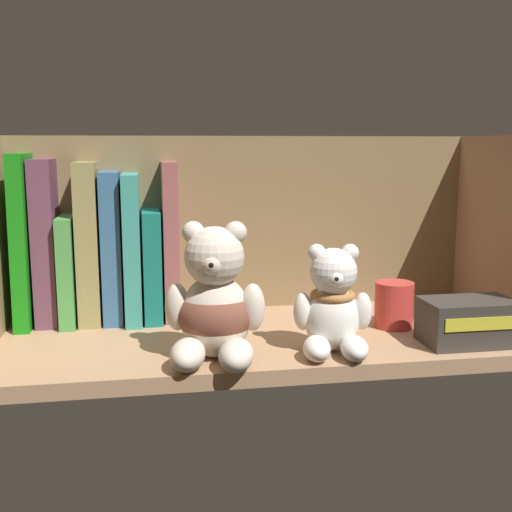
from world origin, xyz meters
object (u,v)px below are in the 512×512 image
at_px(book_1, 48,241).
at_px(book_3, 90,241).
at_px(book_6, 152,263).
at_px(pillar_candle, 394,305).
at_px(book_7, 170,239).
at_px(small_product_box, 468,322).
at_px(book_5, 133,246).
at_px(teddy_bear_smaller, 333,307).
at_px(book_4, 113,245).
at_px(teddy_bear_larger, 215,306).
at_px(book_0, 26,239).
at_px(book_2, 70,268).

xyz_separation_m(book_1, book_3, (0.06, 0.00, -0.00)).
distance_m(book_3, book_6, 0.10).
bearing_deg(book_1, pillar_candle, -13.98).
xyz_separation_m(book_3, book_7, (0.12, 0.00, -0.00)).
relative_size(book_3, small_product_box, 1.98).
height_order(book_5, teddy_bear_smaller, book_5).
bearing_deg(pillar_candle, book_3, 164.17).
xyz_separation_m(book_3, book_4, (0.03, 0.00, -0.01)).
relative_size(book_3, pillar_candle, 3.58).
xyz_separation_m(book_1, teddy_bear_larger, (0.22, -0.21, -0.05)).
bearing_deg(teddy_bear_smaller, book_1, 149.90).
height_order(book_7, small_product_box, book_7).
xyz_separation_m(book_5, book_6, (0.03, 0.00, -0.03)).
distance_m(book_6, teddy_bear_larger, 0.22).
height_order(book_4, small_product_box, book_4).
bearing_deg(book_5, teddy_bear_larger, -64.83).
xyz_separation_m(book_6, small_product_box, (0.40, -0.21, -0.05)).
height_order(book_1, book_7, book_1).
height_order(book_5, small_product_box, book_5).
xyz_separation_m(book_3, pillar_candle, (0.42, -0.12, -0.08)).
relative_size(book_1, book_7, 1.02).
xyz_separation_m(book_4, pillar_candle, (0.39, -0.12, -0.08)).
height_order(book_6, pillar_candle, book_6).
height_order(book_4, book_5, book_4).
distance_m(book_0, small_product_box, 0.62).
distance_m(book_6, book_7, 0.04).
bearing_deg(small_product_box, book_3, 156.75).
height_order(teddy_bear_smaller, pillar_candle, teddy_bear_smaller).
bearing_deg(pillar_candle, book_4, 162.93).
relative_size(book_4, book_6, 1.35).
distance_m(book_2, pillar_candle, 0.47).
bearing_deg(book_0, book_2, -0.00).
height_order(book_6, teddy_bear_smaller, book_6).
xyz_separation_m(book_3, book_6, (0.09, -0.00, -0.03)).
distance_m(book_4, book_6, 0.06).
distance_m(book_0, teddy_bear_smaller, 0.45).
bearing_deg(teddy_bear_smaller, book_6, 135.71).
bearing_deg(book_4, book_6, -0.00).
distance_m(book_2, book_7, 0.15).
height_order(teddy_bear_larger, pillar_candle, teddy_bear_larger).
relative_size(book_0, book_5, 1.14).
distance_m(book_2, teddy_bear_larger, 0.28).
bearing_deg(book_0, book_4, -0.00).
distance_m(book_2, teddy_bear_smaller, 0.40).
distance_m(book_7, small_product_box, 0.43).
distance_m(book_5, pillar_candle, 0.39).
relative_size(book_2, book_4, 0.71).
bearing_deg(book_1, small_product_box, -20.98).
distance_m(teddy_bear_larger, small_product_box, 0.33).
relative_size(teddy_bear_smaller, small_product_box, 1.16).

